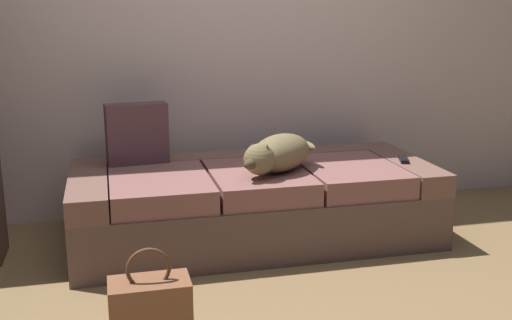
{
  "coord_description": "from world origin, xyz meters",
  "views": [
    {
      "loc": [
        -0.79,
        -2.28,
        1.28
      ],
      "look_at": [
        0.0,
        0.9,
        0.47
      ],
      "focal_mm": 43.4,
      "sensor_mm": 36.0,
      "label": 1
    }
  ],
  "objects_px": {
    "dog_tan": "(277,154)",
    "throw_pillow": "(137,134)",
    "handbag": "(150,307)",
    "tv_remote": "(404,159)",
    "couch": "(254,203)"
  },
  "relations": [
    {
      "from": "dog_tan",
      "to": "throw_pillow",
      "type": "distance_m",
      "value": 0.81
    },
    {
      "from": "dog_tan",
      "to": "throw_pillow",
      "type": "height_order",
      "value": "throw_pillow"
    },
    {
      "from": "throw_pillow",
      "to": "handbag",
      "type": "height_order",
      "value": "throw_pillow"
    },
    {
      "from": "dog_tan",
      "to": "handbag",
      "type": "bearing_deg",
      "value": -132.6
    },
    {
      "from": "dog_tan",
      "to": "handbag",
      "type": "relative_size",
      "value": 1.35
    },
    {
      "from": "throw_pillow",
      "to": "handbag",
      "type": "relative_size",
      "value": 0.9
    },
    {
      "from": "tv_remote",
      "to": "dog_tan",
      "type": "bearing_deg",
      "value": -156.77
    },
    {
      "from": "couch",
      "to": "tv_remote",
      "type": "bearing_deg",
      "value": -5.52
    },
    {
      "from": "couch",
      "to": "throw_pillow",
      "type": "distance_m",
      "value": 0.77
    },
    {
      "from": "couch",
      "to": "handbag",
      "type": "height_order",
      "value": "couch"
    },
    {
      "from": "dog_tan",
      "to": "handbag",
      "type": "distance_m",
      "value": 1.18
    },
    {
      "from": "dog_tan",
      "to": "tv_remote",
      "type": "xyz_separation_m",
      "value": [
        0.77,
        0.06,
        -0.09
      ]
    },
    {
      "from": "tv_remote",
      "to": "handbag",
      "type": "distance_m",
      "value": 1.78
    },
    {
      "from": "handbag",
      "to": "couch",
      "type": "bearing_deg",
      "value": 55.59
    },
    {
      "from": "couch",
      "to": "tv_remote",
      "type": "distance_m",
      "value": 0.9
    }
  ]
}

